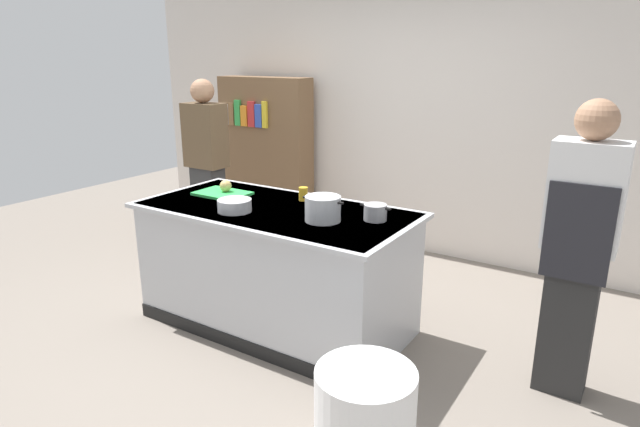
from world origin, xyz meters
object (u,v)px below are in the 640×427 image
object	(u,v)px
sauce_pan	(375,212)
juice_cup	(303,194)
onion	(226,186)
person_guest	(207,165)
stock_pot	(323,209)
trash_bin	(365,422)
bookshelf	(266,155)
mixing_bowl	(235,205)
person_chef	(578,246)

from	to	relation	value
sauce_pan	juice_cup	xyz separation A→B (m)	(-0.67, 0.15, -0.00)
sauce_pan	onion	bearing A→B (deg)	-179.20
sauce_pan	person_guest	world-z (taller)	person_guest
juice_cup	stock_pot	bearing A→B (deg)	-41.63
trash_bin	bookshelf	distance (m)	3.92
trash_bin	person_guest	world-z (taller)	person_guest
sauce_pan	mixing_bowl	bearing A→B (deg)	-159.48
person_chef	mixing_bowl	bearing A→B (deg)	92.18
sauce_pan	trash_bin	distance (m)	1.38
stock_pot	trash_bin	world-z (taller)	stock_pot
person_guest	trash_bin	bearing A→B (deg)	42.07
person_chef	onion	bearing A→B (deg)	82.98
onion	bookshelf	distance (m)	1.94
sauce_pan	mixing_bowl	world-z (taller)	sauce_pan
stock_pot	mixing_bowl	world-z (taller)	stock_pot
mixing_bowl	juice_cup	world-z (taller)	juice_cup
sauce_pan	trash_bin	size ratio (longest dim) A/B	0.40
stock_pot	sauce_pan	size ratio (longest dim) A/B	1.38
bookshelf	mixing_bowl	bearing A→B (deg)	-56.86
mixing_bowl	person_chef	size ratio (longest dim) A/B	0.14
mixing_bowl	person_guest	bearing A→B (deg)	140.88
sauce_pan	person_chef	xyz separation A→B (m)	(1.19, 0.14, -0.04)
mixing_bowl	juice_cup	size ratio (longest dim) A/B	2.34
onion	trash_bin	xyz separation A→B (m)	(1.79, -1.06, -0.69)
stock_pot	person_guest	xyz separation A→B (m)	(-1.87, 0.87, -0.07)
mixing_bowl	sauce_pan	bearing A→B (deg)	20.52
stock_pot	trash_bin	xyz separation A→B (m)	(0.79, -0.88, -0.71)
mixing_bowl	person_guest	size ratio (longest dim) A/B	0.14
stock_pot	trash_bin	distance (m)	1.38
stock_pot	mixing_bowl	distance (m)	0.64
trash_bin	person_chef	world-z (taller)	person_chef
mixing_bowl	juice_cup	distance (m)	0.54
person_chef	juice_cup	bearing A→B (deg)	79.06
person_chef	bookshelf	xyz separation A→B (m)	(-3.41, 1.53, -0.06)
trash_bin	person_guest	distance (m)	3.25
juice_cup	trash_bin	world-z (taller)	juice_cup
stock_pot	person_guest	size ratio (longest dim) A/B	0.17
mixing_bowl	bookshelf	world-z (taller)	bookshelf
stock_pot	juice_cup	bearing A→B (deg)	138.37
mixing_bowl	bookshelf	size ratio (longest dim) A/B	0.14
sauce_pan	person_chef	distance (m)	1.20
trash_bin	onion	bearing A→B (deg)	149.39
sauce_pan	bookshelf	xyz separation A→B (m)	(-2.22, 1.67, -0.10)
mixing_bowl	trash_bin	xyz separation A→B (m)	(1.42, -0.74, -0.67)
juice_cup	person_guest	xyz separation A→B (m)	(-1.48, 0.52, -0.04)
onion	person_chef	xyz separation A→B (m)	(2.47, 0.16, -0.05)
onion	trash_bin	world-z (taller)	onion
mixing_bowl	trash_bin	bearing A→B (deg)	-27.50
onion	sauce_pan	world-z (taller)	onion
onion	juice_cup	world-z (taller)	onion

